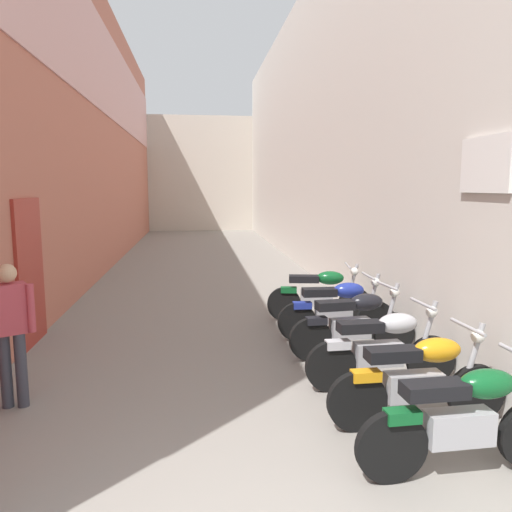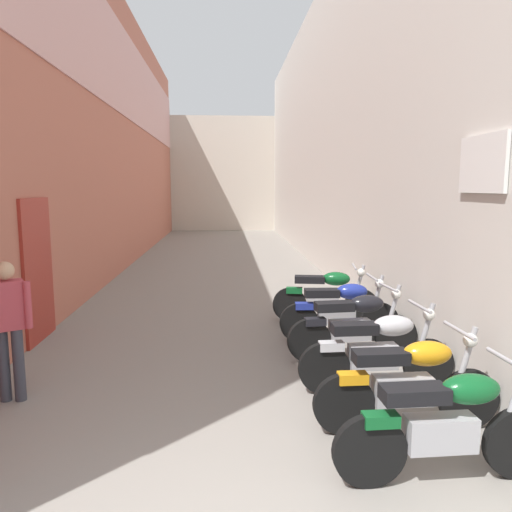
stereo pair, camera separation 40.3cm
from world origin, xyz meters
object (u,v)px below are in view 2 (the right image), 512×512
object	(u,v)px
motorcycle_fourth	(354,324)
motorcycle_sixth	(326,294)
motorcycle_nearest	(448,423)
motorcycle_third	(378,349)
pedestrian_mid_alley	(8,321)
motorcycle_fifth	(340,309)
motorcycle_second	(409,382)

from	to	relation	value
motorcycle_fourth	motorcycle_sixth	size ratio (longest dim) A/B	1.01
motorcycle_nearest	motorcycle_third	bearing A→B (deg)	90.00
motorcycle_nearest	pedestrian_mid_alley	distance (m)	4.52
motorcycle_nearest	motorcycle_sixth	xyz separation A→B (m)	(-0.00, 4.73, 0.00)
motorcycle_fifth	motorcycle_sixth	bearing A→B (deg)	90.01
motorcycle_second	motorcycle_sixth	bearing A→B (deg)	90.00
motorcycle_nearest	motorcycle_fourth	xyz separation A→B (m)	(-0.00, 2.85, 0.00)
motorcycle_third	motorcycle_sixth	world-z (taller)	same
motorcycle_third	pedestrian_mid_alley	size ratio (longest dim) A/B	1.18
motorcycle_nearest	pedestrian_mid_alley	size ratio (longest dim) A/B	1.18
motorcycle_nearest	motorcycle_second	bearing A→B (deg)	90.00
motorcycle_second	motorcycle_sixth	size ratio (longest dim) A/B	1.01
motorcycle_third	motorcycle_fourth	xyz separation A→B (m)	(-0.00, 1.06, 0.00)
motorcycle_nearest	motorcycle_fifth	distance (m)	3.66
motorcycle_second	pedestrian_mid_alley	size ratio (longest dim) A/B	1.18
motorcycle_nearest	motorcycle_third	xyz separation A→B (m)	(-0.00, 1.79, 0.00)
motorcycle_fifth	motorcycle_sixth	xyz separation A→B (m)	(-0.00, 1.07, 0.00)
motorcycle_fourth	motorcycle_sixth	world-z (taller)	same
motorcycle_third	motorcycle_sixth	distance (m)	2.94
motorcycle_third	motorcycle_sixth	bearing A→B (deg)	90.00
motorcycle_nearest	motorcycle_fourth	distance (m)	2.85
motorcycle_third	motorcycle_sixth	xyz separation A→B (m)	(-0.00, 2.94, 0.00)
motorcycle_fourth	motorcycle_sixth	distance (m)	1.88
motorcycle_fourth	motorcycle_nearest	bearing A→B (deg)	-90.00
motorcycle_second	pedestrian_mid_alley	distance (m)	4.26
motorcycle_third	motorcycle_nearest	bearing A→B (deg)	-90.00
motorcycle_fifth	pedestrian_mid_alley	bearing A→B (deg)	-155.65
motorcycle_fifth	motorcycle_sixth	world-z (taller)	same
motorcycle_second	motorcycle_third	size ratio (longest dim) A/B	1.00
motorcycle_fourth	motorcycle_fifth	xyz separation A→B (m)	(0.00, 0.81, 0.00)
motorcycle_fourth	motorcycle_fifth	bearing A→B (deg)	90.00
motorcycle_nearest	motorcycle_fourth	bearing A→B (deg)	90.00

